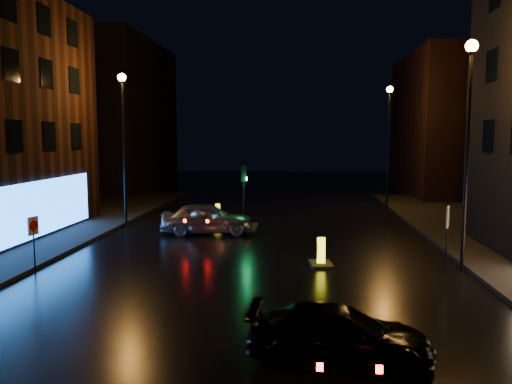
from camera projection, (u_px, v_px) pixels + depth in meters
ground at (231, 325)px, 13.20m from camera, size 120.00×120.00×0.00m
building_far_left at (116, 116)px, 48.46m from camera, size 8.00×16.00×14.00m
building_far_right at (453, 125)px, 42.98m from camera, size 8.00×14.00×12.00m
street_lamp_lfar at (123, 126)px, 27.12m from camera, size 0.44×0.44×8.37m
street_lamp_rnear at (468, 120)px, 17.88m from camera, size 0.44×0.44×8.37m
street_lamp_rfar at (389, 128)px, 33.73m from camera, size 0.44×0.44×8.37m
traffic_signal at (244, 219)px, 27.12m from camera, size 1.40×2.40×3.45m
silver_hatchback at (207, 218)px, 25.59m from camera, size 4.87×2.39×1.60m
dark_sedan at (339, 334)px, 11.07m from camera, size 4.19×1.88×1.19m
bollard_near at (321, 259)px, 19.30m from camera, size 0.97×1.33×1.09m
bollard_far at (218, 217)px, 29.74m from camera, size 0.99×1.28×1.00m
road_sign_left at (33, 231)px, 18.19m from camera, size 0.16×0.50×2.07m
road_sign_right at (447, 222)px, 18.46m from camera, size 0.26×0.56×2.40m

